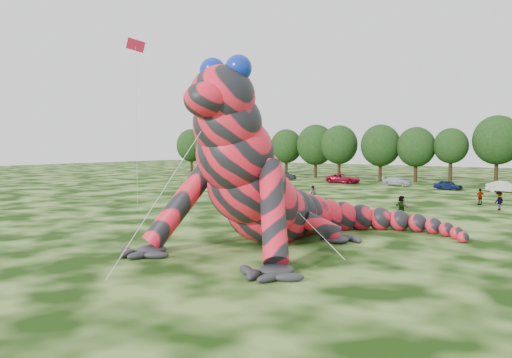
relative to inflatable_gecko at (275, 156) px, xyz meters
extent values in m
plane|color=#16330A|center=(-3.55, -2.76, -5.44)|extent=(240.00, 240.00, 0.00)
cube|color=red|center=(-14.50, 1.69, 8.71)|extent=(1.38, 1.14, 1.17)
cylinder|color=silver|center=(-15.90, 2.89, 1.63)|extent=(0.02, 0.02, 14.62)
cylinder|color=#382314|center=(-17.30, 4.08, -5.32)|extent=(0.08, 0.08, 0.24)
imported|color=white|center=(-36.12, 44.85, -4.73)|extent=(4.41, 2.48, 1.42)
imported|color=black|center=(-28.30, 46.78, -4.70)|extent=(4.70, 2.31, 1.48)
imported|color=maroon|center=(-16.54, 45.93, -4.70)|extent=(5.44, 2.77, 1.47)
imported|color=silver|center=(-8.09, 46.45, -4.81)|extent=(4.60, 2.48, 1.27)
imported|color=#111B4C|center=(-0.12, 43.73, -4.81)|extent=(3.92, 2.09, 1.27)
imported|color=beige|center=(6.79, 43.94, -4.71)|extent=(4.41, 1.57, 1.45)
imported|color=gray|center=(-20.47, 28.77, -4.51)|extent=(0.99, 1.08, 1.86)
imported|color=gray|center=(6.84, 27.95, -4.60)|extent=(0.98, 0.98, 1.67)
imported|color=gray|center=(3.25, 14.48, -4.50)|extent=(1.81, 1.32, 1.89)
imported|color=gray|center=(-8.08, 19.97, -4.54)|extent=(1.01, 0.86, 1.80)
imported|color=gray|center=(-15.43, 20.69, -4.62)|extent=(0.69, 0.71, 1.65)
imported|color=gray|center=(9.10, 24.46, -4.54)|extent=(1.11, 1.33, 1.79)
camera|label=1|loc=(16.81, -26.37, 0.72)|focal=35.00mm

